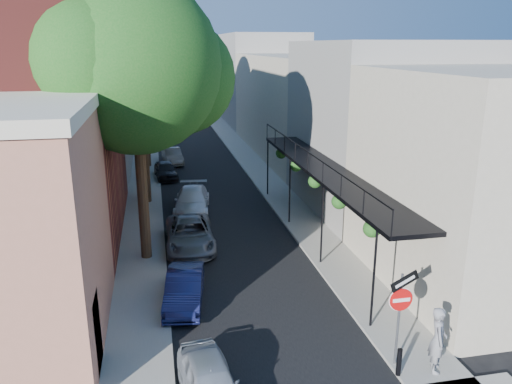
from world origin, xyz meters
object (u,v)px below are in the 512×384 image
sign_post (401,303)px  parked_car_f (172,156)px  oak_mid (147,78)px  parked_car_e (166,170)px  parked_car_a (210,383)px  pedestrian (438,340)px  parked_car_b (184,289)px  parked_car_c (190,234)px  parked_car_d (192,201)px  bollard (399,362)px  oak_far (148,53)px  oak_near (146,69)px

sign_post → parked_car_f: size_ratio=0.83×
oak_mid → parked_car_e: 8.35m
parked_car_a → parked_car_e: size_ratio=0.96×
oak_mid → pedestrian: oak_mid is taller
sign_post → parked_car_b: size_ratio=0.84×
parked_car_c → parked_car_d: (0.48, 4.91, 0.02)m
sign_post → pedestrian: size_ratio=1.56×
bollard → parked_car_a: (-5.14, 0.12, 0.04)m
oak_far → parked_car_a: 27.77m
bollard → parked_car_c: 11.53m
oak_near → parked_car_c: 7.43m
bollard → parked_car_e: parked_car_e is taller
parked_car_b → oak_far: bearing=100.3°
parked_car_a → parked_car_e: bearing=84.3°
parked_car_d → parked_car_f: parked_car_d is taller
oak_mid → parked_car_e: oak_mid is taller
sign_post → oak_near: (-6.53, 9.29, 5.84)m
oak_near → parked_car_b: oak_near is taller
oak_near → oak_far: (0.01, 17.01, 0.38)m
oak_near → oak_far: oak_far is taller
bollard → pedestrian: pedestrian is taller
oak_near → pedestrian: size_ratio=5.96×
parked_car_b → oak_mid: bearing=102.4°
bollard → parked_car_b: size_ratio=0.23×
oak_mid → parked_car_a: bearing=-85.8°
parked_car_e → oak_mid: bearing=-104.4°
bollard → parked_car_e: size_ratio=0.23×
oak_far → parked_car_c: 18.07m
oak_far → oak_mid: bearing=-90.4°
oak_near → oak_far: size_ratio=0.96×
sign_post → parked_car_a: 5.51m
parked_car_b → parked_car_e: parked_car_e is taller
oak_near → parked_car_d: (1.97, 5.60, -7.23)m
oak_far → parked_car_d: (1.95, -11.41, -7.61)m
parked_car_a → sign_post: bearing=-3.1°
sign_post → pedestrian: sign_post is taller
parked_car_c → parked_car_e: (-0.72, 12.49, -0.04)m
oak_far → parked_car_f: (1.39, 0.56, -7.66)m
parked_car_a → parked_car_c: 10.33m
parked_car_c → parked_car_d: 4.93m
parked_car_b → parked_car_c: 5.15m
parked_car_d → parked_car_b: bearing=-88.4°
parked_car_f → pedestrian: size_ratio=1.89×
parked_car_a → pedestrian: size_ratio=1.73×
oak_near → parked_car_d: oak_near is taller
sign_post → parked_car_b: bearing=139.1°
parked_car_a → oak_far: bearing=85.7°
parked_car_b → parked_car_f: 22.00m
oak_mid → pedestrian: bearing=-67.0°
sign_post → pedestrian: (0.94, -0.47, -0.96)m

